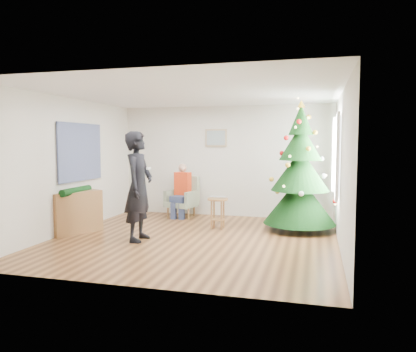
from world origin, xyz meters
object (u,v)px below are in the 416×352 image
(christmas_tree, at_px, (300,172))
(console, at_px, (77,212))
(stool, at_px, (218,213))
(armchair, at_px, (183,202))
(standing_man, at_px, (139,186))

(christmas_tree, bearing_deg, console, -161.53)
(christmas_tree, distance_m, stool, 1.83)
(console, bearing_deg, armchair, 81.10)
(stool, bearing_deg, standing_man, -129.93)
(standing_man, xyz_separation_m, console, (-1.41, 0.23, -0.57))
(standing_man, bearing_deg, armchair, -2.11)
(christmas_tree, height_order, console, christmas_tree)
(stool, distance_m, armchair, 1.51)
(christmas_tree, xyz_separation_m, standing_man, (-2.72, -1.60, -0.19))
(armchair, height_order, console, armchair)
(christmas_tree, relative_size, armchair, 2.70)
(stool, height_order, standing_man, standing_man)
(armchair, relative_size, console, 0.95)
(stool, height_order, console, console)
(christmas_tree, xyz_separation_m, armchair, (-2.70, 0.77, -0.81))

